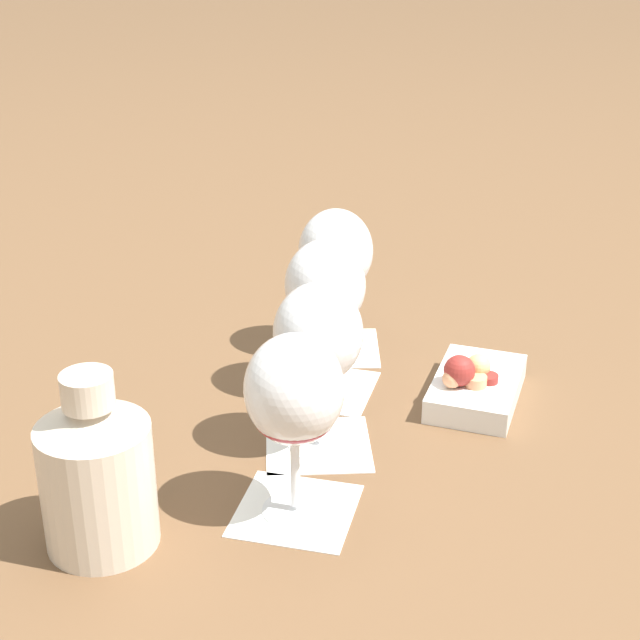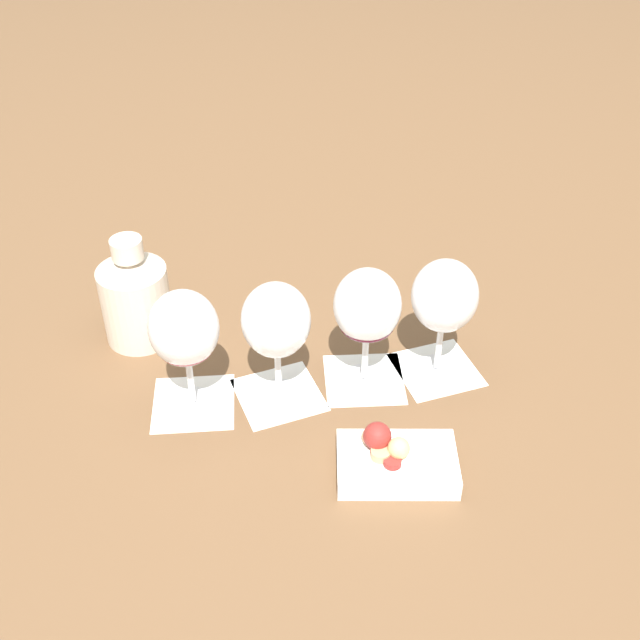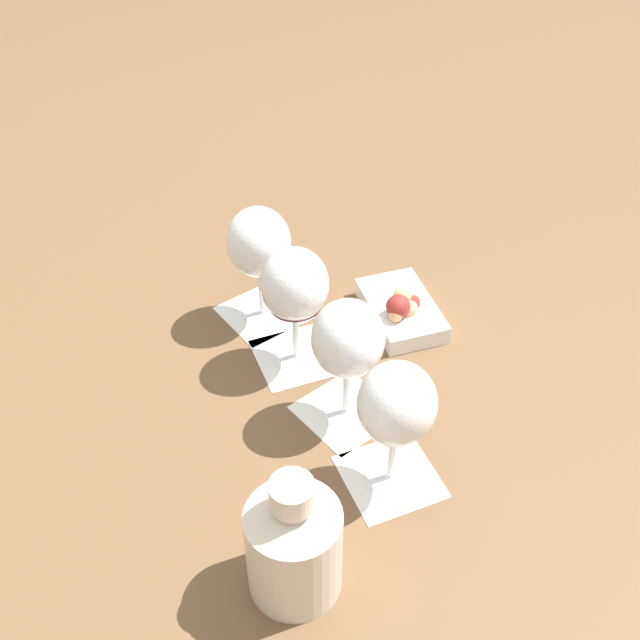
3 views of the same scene
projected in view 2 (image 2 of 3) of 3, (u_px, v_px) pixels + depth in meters
The scene contains 11 objects.
ground_plane at pixel (319, 386), 1.11m from camera, with size 8.00×8.00×0.00m, color brown.
tasting_card_0 at pixel (194, 403), 1.09m from camera, with size 0.15×0.15×0.00m.
tasting_card_1 at pixel (279, 395), 1.10m from camera, with size 0.15×0.15×0.00m.
tasting_card_2 at pixel (364, 379), 1.12m from camera, with size 0.15×0.15×0.00m.
tasting_card_3 at pixel (436, 369), 1.14m from camera, with size 0.15×0.15×0.00m.
wine_glass_0 at pixel (184, 333), 1.01m from camera, with size 0.09×0.09×0.18m.
wine_glass_1 at pixel (276, 325), 1.02m from camera, with size 0.09×0.09×0.18m.
wine_glass_2 at pixel (367, 310), 1.05m from camera, with size 0.09×0.09×0.18m.
wine_glass_3 at pixel (444, 301), 1.07m from camera, with size 0.09×0.09×0.18m.
ceramic_vase at pixel (135, 296), 1.16m from camera, with size 0.10×0.10×0.17m.
snack_dish at pixel (394, 460), 0.98m from camera, with size 0.17×0.16×0.06m.
Camera 2 is at (0.52, -0.64, 0.75)m, focal length 45.00 mm.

